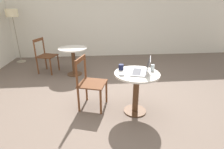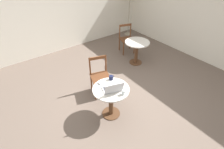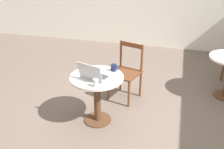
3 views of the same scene
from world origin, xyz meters
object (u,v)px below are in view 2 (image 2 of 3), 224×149
mouse (100,83)px  mug (111,78)px  chair_mid_back (127,39)px  drinking_glass (123,92)px  cafe_table_mid (137,47)px  cafe_table_near (111,96)px  laptop (113,89)px  chair_near_back (100,76)px

mouse → mug: (0.27, -0.03, 0.03)m
chair_mid_back → drinking_glass: size_ratio=8.90×
cafe_table_mid → mouse: mouse is taller
chair_mid_back → mouse: (-2.19, -1.70, 0.27)m
cafe_table_near → cafe_table_mid: size_ratio=1.00×
cafe_table_mid → mug: size_ratio=5.90×
laptop → drinking_glass: size_ratio=4.24×
cafe_table_mid → laptop: laptop is taller
chair_mid_back → laptop: (-2.11, -2.02, 0.30)m
laptop → drinking_glass: (0.09, -0.21, 0.00)m
laptop → mouse: size_ratio=4.30×
mouse → drinking_glass: 0.56m
cafe_table_near → chair_near_back: bearing=72.4°
laptop → mouse: bearing=104.9°
cafe_table_near → mug: 0.37m
cafe_table_near → drinking_glass: size_ratio=7.09×
laptop → mouse: (-0.09, 0.32, -0.03)m
chair_mid_back → laptop: laptop is taller
chair_near_back → laptop: bearing=-106.8°
cafe_table_mid → drinking_glass: bearing=-140.1°
mouse → drinking_glass: drinking_glass is taller
cafe_table_near → mug: mug is taller
chair_near_back → laptop: 0.90m
chair_near_back → chair_mid_back: bearing=33.0°
laptop → mouse: 0.33m
chair_mid_back → laptop: size_ratio=2.10×
cafe_table_near → chair_near_back: 0.79m
chair_mid_back → cafe_table_mid: bearing=-108.5°
cafe_table_near → laptop: laptop is taller
cafe_table_near → cafe_table_mid: same height
laptop → drinking_glass: laptop is taller
cafe_table_mid → drinking_glass: drinking_glass is taller
cafe_table_mid → mug: bearing=-149.8°
cafe_table_near → drinking_glass: 0.37m
chair_near_back → chair_mid_back: same height
laptop → cafe_table_near: bearing=83.1°
cafe_table_mid → chair_mid_back: size_ratio=0.80×
chair_near_back → mouse: size_ratio=9.03×
cafe_table_near → mug: (0.17, 0.23, 0.23)m
laptop → mouse: laptop is taller
chair_mid_back → drinking_glass: (-2.02, -2.23, 0.30)m
cafe_table_near → mouse: mouse is taller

